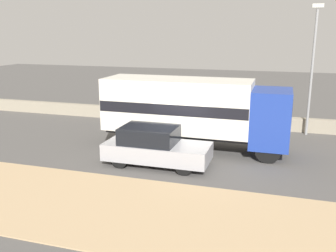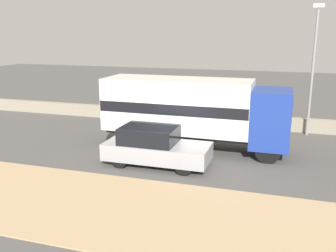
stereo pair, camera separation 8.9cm
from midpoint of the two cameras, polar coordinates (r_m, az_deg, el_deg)
name	(u,v)px [view 2 (the right image)]	position (r m, az deg, el deg)	size (l,w,h in m)	color
ground_plane	(174,160)	(16.70, 1.12, -5.16)	(80.00, 80.00, 0.00)	#514F4C
dirt_shoulder_foreground	(129,210)	(12.28, -5.74, -12.61)	(60.00, 4.97, 0.04)	tan
stone_wall_backdrop	(206,118)	(22.84, 5.85, 1.16)	(60.00, 0.35, 0.79)	gray
street_lamp	(313,61)	(21.36, 21.40, 9.14)	(0.56, 0.28, 6.90)	gray
box_truck	(192,109)	(17.79, 3.83, 2.65)	(8.72, 2.44, 3.37)	navy
car_hatchback	(155,146)	(15.88, -1.86, -3.12)	(4.46, 1.88, 1.65)	#9E9EA3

